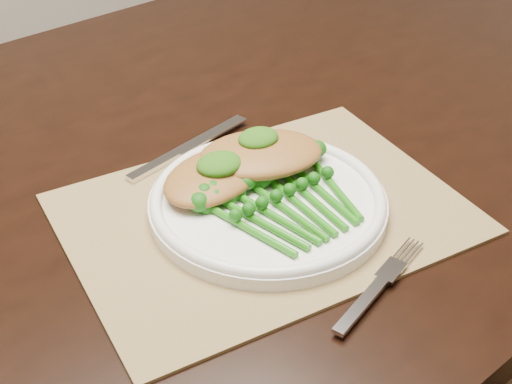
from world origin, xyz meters
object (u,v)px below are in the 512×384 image
dining_table (185,364)px  broccolini_bundle (294,207)px  dinner_plate (268,201)px  placemat (265,214)px  chicken_fillet_left (213,176)px

dining_table → broccolini_bundle: 0.44m
dinner_plate → broccolini_bundle: size_ratio=1.52×
broccolini_bundle → dining_table: bearing=101.0°
dining_table → placemat: size_ratio=4.09×
chicken_fillet_left → placemat: bearing=-79.7°
placemat → chicken_fillet_left: size_ratio=3.25×
dining_table → dinner_plate: bearing=-82.0°
dining_table → broccolini_bundle: bearing=-81.5°
dinner_plate → placemat: bearing=-162.5°
dining_table → broccolini_bundle: broccolini_bundle is taller
dining_table → dinner_plate: size_ratio=6.61×
placemat → dinner_plate: bearing=21.3°
dining_table → placemat: placemat is taller
broccolini_bundle → chicken_fillet_left: bearing=114.7°
dinner_plate → chicken_fillet_left: bearing=125.5°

